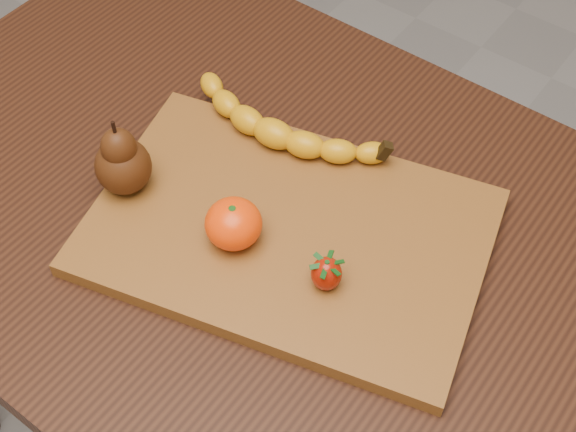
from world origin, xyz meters
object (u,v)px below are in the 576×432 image
Objects in this scene: table at (245,245)px; cutting_board at (288,232)px; pear at (121,155)px; mandarin at (233,224)px.

cutting_board is at bearing -9.72° from table.
pear is 1.60× the size of mandarin.
table is 9.63× the size of pear.
table is 15.44× the size of mandarin.
cutting_board reaches higher than table.
cutting_board is at bearing 52.23° from mandarin.
mandarin is at bearing 5.48° from pear.
table is at bearing 123.75° from mandarin.
table is 0.22m from pear.
pear reaches higher than table.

